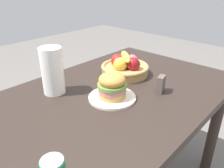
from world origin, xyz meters
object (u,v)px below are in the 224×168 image
(plate, at_px, (112,97))
(paper_towel_roll, at_px, (52,71))
(fruit_basket, at_px, (125,67))
(napkin_holder, at_px, (161,84))
(sandwich, at_px, (112,85))

(plate, xyz_separation_m, paper_towel_roll, (-0.15, 0.27, 0.11))
(fruit_basket, bearing_deg, plate, -152.17)
(plate, distance_m, napkin_holder, 0.26)
(napkin_holder, bearing_deg, fruit_basket, 63.58)
(plate, distance_m, paper_towel_roll, 0.33)
(plate, relative_size, napkin_holder, 2.60)
(fruit_basket, xyz_separation_m, napkin_holder, (-0.06, -0.29, -0.00))
(sandwich, distance_m, fruit_basket, 0.31)
(plate, height_order, sandwich, sandwich)
(fruit_basket, height_order, napkin_holder, fruit_basket)
(plate, distance_m, sandwich, 0.07)
(napkin_holder, bearing_deg, plate, 132.60)
(sandwich, xyz_separation_m, paper_towel_roll, (-0.15, 0.27, 0.05))
(sandwich, xyz_separation_m, napkin_holder, (0.22, -0.14, -0.03))
(napkin_holder, bearing_deg, paper_towel_roll, 117.25)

